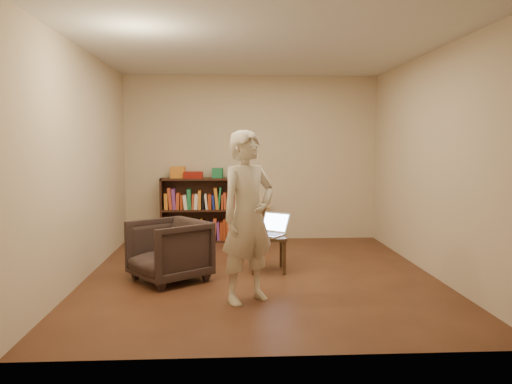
{
  "coord_description": "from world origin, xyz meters",
  "views": [
    {
      "loc": [
        -0.36,
        -5.7,
        1.53
      ],
      "look_at": [
        -0.03,
        0.35,
        0.94
      ],
      "focal_mm": 35.0,
      "sensor_mm": 36.0,
      "label": 1
    }
  ],
  "objects": [
    {
      "name": "red_cloth",
      "position": [
        -0.92,
        2.07,
        1.05
      ],
      "size": [
        0.3,
        0.22,
        0.1
      ],
      "primitive_type": "cube",
      "rotation": [
        0.0,
        0.0,
        0.01
      ],
      "color": "maroon",
      "rests_on": "bookshelf"
    },
    {
      "name": "box_green",
      "position": [
        -0.54,
        2.1,
        1.08
      ],
      "size": [
        0.18,
        0.18,
        0.15
      ],
      "primitive_type": "cube",
      "rotation": [
        0.0,
        0.0,
        -0.17
      ],
      "color": "#207848",
      "rests_on": "bookshelf"
    },
    {
      "name": "wall_left",
      "position": [
        -2.0,
        0.0,
        1.3
      ],
      "size": [
        0.0,
        4.5,
        4.5
      ],
      "primitive_type": "plane",
      "rotation": [
        1.57,
        0.0,
        1.57
      ],
      "color": "beige",
      "rests_on": "floor"
    },
    {
      "name": "box_white",
      "position": [
        -0.35,
        2.08,
        1.04
      ],
      "size": [
        0.11,
        0.11,
        0.08
      ],
      "primitive_type": "cube",
      "rotation": [
        0.0,
        0.0,
        0.13
      ],
      "color": "white",
      "rests_on": "bookshelf"
    },
    {
      "name": "laptop",
      "position": [
        0.14,
        0.26,
        0.49
      ],
      "size": [
        0.53,
        0.53,
        0.26
      ],
      "rotation": [
        0.0,
        0.0,
        -0.65
      ],
      "color": "#B6B5BA",
      "rests_on": "side_table"
    },
    {
      "name": "box_yellow",
      "position": [
        -1.15,
        2.1,
        1.09
      ],
      "size": [
        0.22,
        0.17,
        0.18
      ],
      "primitive_type": "cube",
      "rotation": [
        0.0,
        0.0,
        -0.04
      ],
      "color": "orange",
      "rests_on": "bookshelf"
    },
    {
      "name": "wall_right",
      "position": [
        2.0,
        0.0,
        1.3
      ],
      "size": [
        0.0,
        4.5,
        4.5
      ],
      "primitive_type": "plane",
      "rotation": [
        1.57,
        0.0,
        -1.57
      ],
      "color": "beige",
      "rests_on": "floor"
    },
    {
      "name": "side_table",
      "position": [
        0.1,
        0.18,
        0.36
      ],
      "size": [
        0.42,
        0.42,
        0.43
      ],
      "color": "black",
      "rests_on": "floor"
    },
    {
      "name": "person",
      "position": [
        -0.18,
        -0.96,
        0.83
      ],
      "size": [
        0.72,
        0.67,
        1.66
      ],
      "primitive_type": "imported",
      "rotation": [
        0.0,
        0.0,
        0.61
      ],
      "color": "beige",
      "rests_on": "floor"
    },
    {
      "name": "bookshelf",
      "position": [
        -0.82,
        2.09,
        0.44
      ],
      "size": [
        1.2,
        0.3,
        1.0
      ],
      "color": "black",
      "rests_on": "floor"
    },
    {
      "name": "wall_back",
      "position": [
        0.0,
        2.25,
        1.3
      ],
      "size": [
        4.0,
        0.0,
        4.0
      ],
      "primitive_type": "plane",
      "rotation": [
        1.57,
        0.0,
        0.0
      ],
      "color": "beige",
      "rests_on": "floor"
    },
    {
      "name": "stool",
      "position": [
        0.06,
        2.03,
        0.49
      ],
      "size": [
        0.42,
        0.42,
        0.6
      ],
      "color": "tan",
      "rests_on": "floor"
    },
    {
      "name": "ceiling",
      "position": [
        0.0,
        0.0,
        2.6
      ],
      "size": [
        4.5,
        4.5,
        0.0
      ],
      "primitive_type": "plane",
      "color": "silver",
      "rests_on": "wall_back"
    },
    {
      "name": "floor",
      "position": [
        0.0,
        0.0,
        0.0
      ],
      "size": [
        4.5,
        4.5,
        0.0
      ],
      "primitive_type": "plane",
      "color": "#432115",
      "rests_on": "ground"
    },
    {
      "name": "armchair",
      "position": [
        -1.03,
        -0.18,
        0.34
      ],
      "size": [
        1.05,
        1.04,
        0.69
      ],
      "primitive_type": "imported",
      "rotation": [
        0.0,
        0.0,
        -0.93
      ],
      "color": "#312420",
      "rests_on": "floor"
    }
  ]
}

